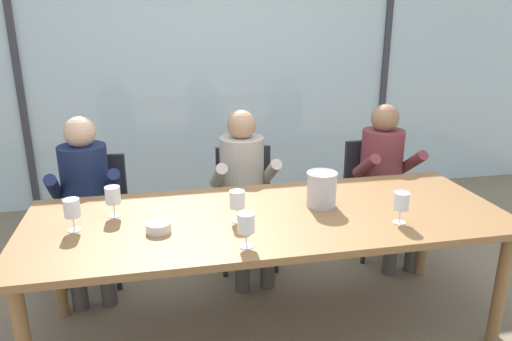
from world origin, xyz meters
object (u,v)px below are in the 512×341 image
Objects in this scene: person_maroon_top at (386,172)px; wine_glass_by_left_taster at (237,201)px; wine_glass_by_right_taster at (72,210)px; chair_center at (373,187)px; dining_table at (269,225)px; ice_bucket_primary at (322,189)px; person_beige_jumper at (244,182)px; chair_left_of_center at (245,197)px; person_navy_polo at (86,193)px; tasting_bowl at (158,227)px; wine_glass_spare_empty at (113,197)px; wine_glass_near_bucket at (401,202)px; chair_near_curtain at (96,207)px; wine_glass_center_pour at (246,224)px.

wine_glass_by_left_taster is at bearing -149.35° from person_maroon_top.
chair_center is at bearing 23.28° from wine_glass_by_right_taster.
ice_bucket_primary is (0.33, 0.07, 0.17)m from dining_table.
dining_table is at bearing -92.73° from person_beige_jumper.
person_maroon_top is at bearing -5.76° from chair_left_of_center.
person_navy_polo is 0.79m from wine_glass_by_right_taster.
wine_glass_spare_empty is at bearing 133.28° from tasting_bowl.
dining_table is 0.73m from wine_glass_near_bucket.
person_maroon_top reaches higher than chair_near_curtain.
chair_left_of_center is 1.07m from wine_glass_by_left_taster.
person_beige_jumper is 6.81× the size of wine_glass_center_pour.
tasting_bowl is at bearing -46.72° from wine_glass_spare_empty.
dining_table is at bearing 61.10° from wine_glass_center_pour.
tasting_bowl is 1.29m from wine_glass_near_bucket.
person_navy_polo reaches higher than chair_near_curtain.
wine_glass_by_left_taster is at bearing 88.20° from wine_glass_center_pour.
ice_bucket_primary is at bearing 38.78° from wine_glass_center_pour.
chair_left_of_center is at bearing 41.17° from wine_glass_spare_empty.
wine_glass_spare_empty is at bearing 141.73° from wine_glass_center_pour.
chair_near_curtain reaches higher than dining_table.
dining_table is 15.43× the size of wine_glass_by_right_taster.
wine_glass_by_right_taster is at bearing 171.37° from wine_glass_near_bucket.
person_navy_polo is at bearing 144.33° from dining_table.
wine_glass_by_left_taster is at bearing 166.60° from wine_glass_near_bucket.
chair_near_curtain is at bearing 113.18° from tasting_bowl.
chair_near_curtain is 1.09m from chair_left_of_center.
person_beige_jumper is at bearing 80.20° from wine_glass_center_pour.
chair_center is (2.14, -0.02, 0.00)m from chair_near_curtain.
chair_near_curtain is at bearing 173.62° from person_maroon_top.
chair_left_of_center is 0.98m from ice_bucket_primary.
person_navy_polo is at bearing -177.52° from chair_center.
wine_glass_near_bucket reaches higher than chair_left_of_center.
ice_bucket_primary reaches higher than wine_glass_near_bucket.
wine_glass_spare_empty reaches higher than chair_center.
chair_near_curtain is 2.14m from chair_center.
person_navy_polo is (-1.08, 0.78, -0.01)m from dining_table.
wine_glass_by_left_taster is 1.00× the size of wine_glass_spare_empty.
wine_glass_by_left_taster is 0.85m from wine_glass_by_right_taster.
dining_table is at bearing 159.35° from wine_glass_near_bucket.
chair_near_curtain is 4.98× the size of wine_glass_spare_empty.
wine_glass_near_bucket is at bearing -110.86° from chair_center.
wine_glass_near_bucket is (0.67, -1.03, 0.19)m from person_beige_jumper.
person_maroon_top is at bearing 35.21° from dining_table.
person_maroon_top reaches higher than wine_glass_near_bucket.
chair_left_of_center is at bearing 40.57° from wine_glass_by_right_taster.
wine_glass_by_left_taster reaches higher than chair_center.
wine_glass_center_pour is at bearing -32.30° from tasting_bowl.
chair_near_curtain is 1.60m from wine_glass_center_pour.
chair_near_curtain is (-1.05, 0.94, -0.18)m from dining_table.
chair_center is (1.04, -0.01, 0.00)m from chair_left_of_center.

